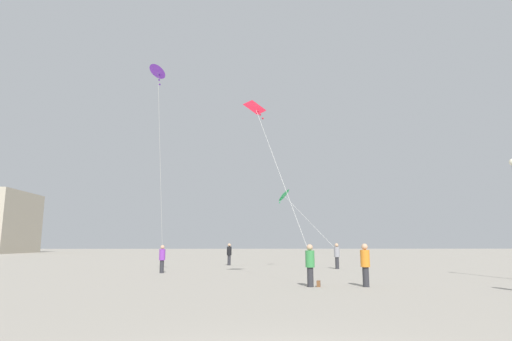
{
  "coord_description": "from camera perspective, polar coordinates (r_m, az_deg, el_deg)",
  "views": [
    {
      "loc": [
        -0.7,
        -5.62,
        1.73
      ],
      "look_at": [
        0.0,
        14.69,
        5.27
      ],
      "focal_mm": 29.61,
      "sensor_mm": 36.0,
      "label": 1
    }
  ],
  "objects": [
    {
      "name": "person_in_green",
      "position": [
        17.92,
        7.31,
        -12.34
      ],
      "size": [
        0.37,
        0.37,
        1.72
      ],
      "rotation": [
        0.0,
        0.0,
        4.61
      ],
      "color": "#2D2D33",
      "rests_on": "ground_plane"
    },
    {
      "name": "person_in_grey",
      "position": [
        30.94,
        10.87,
        -11.12
      ],
      "size": [
        0.39,
        0.39,
        1.78
      ],
      "rotation": [
        0.0,
        0.0,
        0.24
      ],
      "color": "#2D2D33",
      "rests_on": "ground_plane"
    },
    {
      "name": "kite_crimson_delta",
      "position": [
        22.33,
        0.08,
        8.18
      ],
      "size": [
        2.71,
        4.12,
        7.88
      ],
      "color": "red"
    },
    {
      "name": "handbag_beside_flyer",
      "position": [
        18.13,
        8.44,
        -14.89
      ],
      "size": [
        0.21,
        0.34,
        0.24
      ],
      "primitive_type": "cube",
      "rotation": [
        0.0,
        0.0,
        4.47
      ],
      "color": "brown",
      "rests_on": "ground_plane"
    },
    {
      "name": "kite_emerald_diamond",
      "position": [
        32.55,
        3.73,
        -3.32
      ],
      "size": [
        4.15,
        2.7,
        4.66
      ],
      "color": "green"
    },
    {
      "name": "person_in_purple",
      "position": [
        26.69,
        -12.56,
        -11.42
      ],
      "size": [
        0.36,
        0.36,
        1.66
      ],
      "rotation": [
        0.0,
        0.0,
        3.13
      ],
      "color": "#2D2D33",
      "rests_on": "ground_plane"
    },
    {
      "name": "person_in_orange",
      "position": [
        18.34,
        14.54,
        -12.0
      ],
      "size": [
        0.38,
        0.38,
        1.75
      ],
      "rotation": [
        0.0,
        0.0,
        4.0
      ],
      "color": "#2D2D33",
      "rests_on": "ground_plane"
    },
    {
      "name": "person_in_black",
      "position": [
        35.58,
        -3.64,
        -11.09
      ],
      "size": [
        0.39,
        0.39,
        1.78
      ],
      "rotation": [
        0.0,
        0.0,
        2.9
      ],
      "color": "#2D2D33",
      "rests_on": "ground_plane"
    },
    {
      "name": "kite_violet_diamond",
      "position": [
        24.46,
        -13.09,
        12.69
      ],
      "size": [
        1.33,
        4.82,
        10.17
      ],
      "color": "purple"
    }
  ]
}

